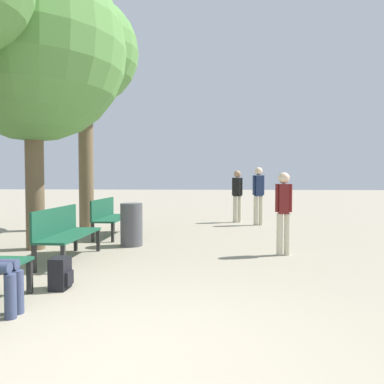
{
  "coord_description": "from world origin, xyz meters",
  "views": [
    {
      "loc": [
        0.83,
        -2.91,
        1.47
      ],
      "look_at": [
        0.3,
        4.95,
        1.15
      ],
      "focal_mm": 35.0,
      "sensor_mm": 36.0,
      "label": 1
    }
  ],
  "objects_px": {
    "tree_row_1": "(33,49)",
    "trash_bin": "(131,225)",
    "bench_row_2": "(109,215)",
    "tree_row_2": "(85,54)",
    "pedestrian_mid": "(237,193)",
    "pedestrian_near": "(258,192)",
    "pedestrian_far": "(284,208)",
    "bench_row_1": "(64,230)",
    "backpack": "(61,274)"
  },
  "relations": [
    {
      "from": "bench_row_2",
      "to": "backpack",
      "type": "bearing_deg",
      "value": -81.63
    },
    {
      "from": "pedestrian_mid",
      "to": "bench_row_1",
      "type": "bearing_deg",
      "value": -119.9
    },
    {
      "from": "bench_row_1",
      "to": "bench_row_2",
      "type": "xyz_separation_m",
      "value": [
        0.0,
        2.71,
        0.0
      ]
    },
    {
      "from": "bench_row_1",
      "to": "backpack",
      "type": "height_order",
      "value": "bench_row_1"
    },
    {
      "from": "backpack",
      "to": "pedestrian_far",
      "type": "xyz_separation_m",
      "value": [
        3.29,
        2.38,
        0.69
      ]
    },
    {
      "from": "tree_row_1",
      "to": "bench_row_1",
      "type": "bearing_deg",
      "value": -44.1
    },
    {
      "from": "tree_row_2",
      "to": "backpack",
      "type": "bearing_deg",
      "value": -73.63
    },
    {
      "from": "tree_row_1",
      "to": "trash_bin",
      "type": "distance_m",
      "value": 4.06
    },
    {
      "from": "tree_row_1",
      "to": "pedestrian_far",
      "type": "bearing_deg",
      "value": -2.89
    },
    {
      "from": "tree_row_2",
      "to": "pedestrian_near",
      "type": "height_order",
      "value": "tree_row_2"
    },
    {
      "from": "bench_row_1",
      "to": "backpack",
      "type": "distance_m",
      "value": 1.8
    },
    {
      "from": "bench_row_1",
      "to": "pedestrian_near",
      "type": "bearing_deg",
      "value": 52.43
    },
    {
      "from": "bench_row_2",
      "to": "pedestrian_near",
      "type": "relative_size",
      "value": 1.01
    },
    {
      "from": "tree_row_2",
      "to": "backpack",
      "type": "relative_size",
      "value": 15.52
    },
    {
      "from": "tree_row_2",
      "to": "backpack",
      "type": "xyz_separation_m",
      "value": [
        1.65,
        -5.62,
        -4.7
      ]
    },
    {
      "from": "tree_row_1",
      "to": "trash_bin",
      "type": "relative_size",
      "value": 6.49
    },
    {
      "from": "pedestrian_near",
      "to": "tree_row_1",
      "type": "bearing_deg",
      "value": -140.03
    },
    {
      "from": "tree_row_1",
      "to": "backpack",
      "type": "distance_m",
      "value": 4.92
    },
    {
      "from": "pedestrian_mid",
      "to": "pedestrian_far",
      "type": "xyz_separation_m",
      "value": [
        0.6,
        -5.07,
        -0.07
      ]
    },
    {
      "from": "bench_row_2",
      "to": "pedestrian_near",
      "type": "distance_m",
      "value": 4.65
    },
    {
      "from": "pedestrian_near",
      "to": "trash_bin",
      "type": "distance_m",
      "value": 4.82
    },
    {
      "from": "bench_row_1",
      "to": "trash_bin",
      "type": "relative_size",
      "value": 1.95
    },
    {
      "from": "bench_row_2",
      "to": "pedestrian_mid",
      "type": "xyz_separation_m",
      "value": [
        3.34,
        3.09,
        0.43
      ]
    },
    {
      "from": "bench_row_1",
      "to": "pedestrian_near",
      "type": "relative_size",
      "value": 1.01
    },
    {
      "from": "pedestrian_far",
      "to": "trash_bin",
      "type": "height_order",
      "value": "pedestrian_far"
    },
    {
      "from": "backpack",
      "to": "pedestrian_near",
      "type": "distance_m",
      "value": 7.58
    },
    {
      "from": "tree_row_1",
      "to": "trash_bin",
      "type": "bearing_deg",
      "value": 14.66
    },
    {
      "from": "tree_row_2",
      "to": "pedestrian_mid",
      "type": "bearing_deg",
      "value": 22.93
    },
    {
      "from": "tree_row_2",
      "to": "pedestrian_near",
      "type": "distance_m",
      "value": 6.41
    },
    {
      "from": "bench_row_2",
      "to": "pedestrian_far",
      "type": "distance_m",
      "value": 4.42
    },
    {
      "from": "tree_row_1",
      "to": "backpack",
      "type": "xyz_separation_m",
      "value": [
        1.65,
        -2.63,
        -3.82
      ]
    },
    {
      "from": "pedestrian_near",
      "to": "pedestrian_mid",
      "type": "relative_size",
      "value": 1.05
    },
    {
      "from": "pedestrian_mid",
      "to": "bench_row_2",
      "type": "bearing_deg",
      "value": -137.18
    },
    {
      "from": "trash_bin",
      "to": "backpack",
      "type": "bearing_deg",
      "value": -94.04
    },
    {
      "from": "backpack",
      "to": "pedestrian_far",
      "type": "distance_m",
      "value": 4.12
    },
    {
      "from": "bench_row_1",
      "to": "pedestrian_mid",
      "type": "bearing_deg",
      "value": 60.1
    },
    {
      "from": "bench_row_1",
      "to": "pedestrian_far",
      "type": "height_order",
      "value": "pedestrian_far"
    },
    {
      "from": "bench_row_1",
      "to": "pedestrian_mid",
      "type": "distance_m",
      "value": 6.71
    },
    {
      "from": "bench_row_1",
      "to": "bench_row_2",
      "type": "bearing_deg",
      "value": 90.0
    },
    {
      "from": "backpack",
      "to": "pedestrian_mid",
      "type": "xyz_separation_m",
      "value": [
        2.69,
        7.45,
        0.76
      ]
    },
    {
      "from": "tree_row_1",
      "to": "pedestrian_near",
      "type": "bearing_deg",
      "value": 39.97
    },
    {
      "from": "tree_row_2",
      "to": "pedestrian_mid",
      "type": "height_order",
      "value": "tree_row_2"
    },
    {
      "from": "bench_row_2",
      "to": "trash_bin",
      "type": "distance_m",
      "value": 1.52
    },
    {
      "from": "tree_row_2",
      "to": "bench_row_1",
      "type": "bearing_deg",
      "value": -75.74
    },
    {
      "from": "bench_row_1",
      "to": "bench_row_2",
      "type": "height_order",
      "value": "same"
    },
    {
      "from": "tree_row_1",
      "to": "trash_bin",
      "type": "height_order",
      "value": "tree_row_1"
    },
    {
      "from": "tree_row_2",
      "to": "tree_row_1",
      "type": "bearing_deg",
      "value": -90.0
    },
    {
      "from": "bench_row_2",
      "to": "trash_bin",
      "type": "xyz_separation_m",
      "value": [
        0.86,
        -1.25,
        -0.08
      ]
    },
    {
      "from": "tree_row_1",
      "to": "pedestrian_near",
      "type": "relative_size",
      "value": 3.34
    },
    {
      "from": "tree_row_2",
      "to": "pedestrian_far",
      "type": "height_order",
      "value": "tree_row_2"
    }
  ]
}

